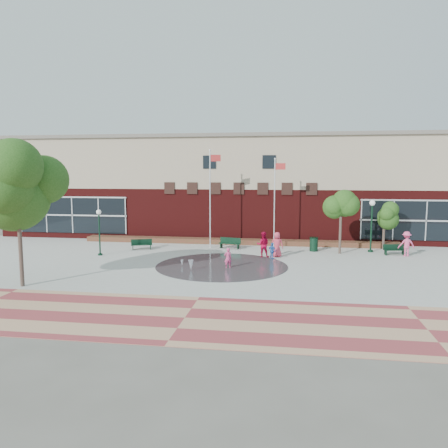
# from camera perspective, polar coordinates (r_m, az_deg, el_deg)

# --- Properties ---
(ground) EXTENTS (120.00, 120.00, 0.00)m
(ground) POSITION_cam_1_polar(r_m,az_deg,el_deg) (25.08, -1.36, -7.00)
(ground) COLOR #666056
(ground) RESTS_ON ground
(plaza_concrete) EXTENTS (46.00, 18.00, 0.01)m
(plaza_concrete) POSITION_cam_1_polar(r_m,az_deg,el_deg) (28.93, 0.00, -5.11)
(plaza_concrete) COLOR #A8A8A0
(plaza_concrete) RESTS_ON ground
(paver_band) EXTENTS (46.00, 6.00, 0.01)m
(paver_band) POSITION_cam_1_polar(r_m,az_deg,el_deg) (18.50, -5.14, -12.13)
(paver_band) COLOR #97383C
(paver_band) RESTS_ON ground
(splash_pad) EXTENTS (8.40, 8.40, 0.01)m
(splash_pad) POSITION_cam_1_polar(r_m,az_deg,el_deg) (27.97, -0.30, -5.53)
(splash_pad) COLOR #383A3D
(splash_pad) RESTS_ON ground
(library_building) EXTENTS (44.40, 10.40, 9.20)m
(library_building) POSITION_cam_1_polar(r_m,az_deg,el_deg) (41.70, 2.74, 5.00)
(library_building) COLOR #4D0F0F
(library_building) RESTS_ON ground
(flower_bed) EXTENTS (26.00, 1.20, 0.40)m
(flower_bed) POSITION_cam_1_polar(r_m,az_deg,el_deg) (36.34, 1.77, -2.64)
(flower_bed) COLOR maroon
(flower_bed) RESTS_ON ground
(flagpole_left) EXTENTS (0.89, 0.26, 7.71)m
(flagpole_left) POSITION_cam_1_polar(r_m,az_deg,el_deg) (34.10, -1.76, 3.99)
(flagpole_left) COLOR white
(flagpole_left) RESTS_ON ground
(flagpole_right) EXTENTS (0.87, 0.14, 7.04)m
(flagpole_right) POSITION_cam_1_polar(r_m,az_deg,el_deg) (33.76, 6.68, 3.30)
(flagpole_right) COLOR white
(flagpole_right) RESTS_ON ground
(lamp_left) EXTENTS (0.35, 0.35, 3.32)m
(lamp_left) POSITION_cam_1_polar(r_m,az_deg,el_deg) (32.41, -15.98, -0.39)
(lamp_left) COLOR black
(lamp_left) RESTS_ON ground
(lamp_right) EXTENTS (0.41, 0.41, 3.91)m
(lamp_right) POSITION_cam_1_polar(r_m,az_deg,el_deg) (34.18, 18.72, 0.50)
(lamp_right) COLOR black
(lamp_right) RESTS_ON ground
(bench_left) EXTENTS (1.66, 0.96, 0.80)m
(bench_left) POSITION_cam_1_polar(r_m,az_deg,el_deg) (34.29, -10.70, -2.90)
(bench_left) COLOR black
(bench_left) RESTS_ON ground
(bench_mid) EXTENTS (1.76, 0.83, 0.86)m
(bench_mid) POSITION_cam_1_polar(r_m,az_deg,el_deg) (34.16, 0.75, -2.79)
(bench_mid) COLOR black
(bench_mid) RESTS_ON ground
(bench_right) EXTENTS (1.60, 0.69, 0.78)m
(bench_right) POSITION_cam_1_polar(r_m,az_deg,el_deg) (33.88, 21.36, -3.39)
(bench_right) COLOR black
(bench_right) RESTS_ON ground
(trash_can) EXTENTS (0.66, 0.66, 1.08)m
(trash_can) POSITION_cam_1_polar(r_m,az_deg,el_deg) (33.69, 11.64, -2.59)
(trash_can) COLOR black
(trash_can) RESTS_ON ground
(tree_big_left) EXTENTS (4.87, 4.87, 7.78)m
(tree_big_left) POSITION_cam_1_polar(r_m,az_deg,el_deg) (24.81, -25.46, 5.16)
(tree_big_left) COLOR #41322A
(tree_big_left) RESTS_ON ground
(tree_mid) EXTENTS (2.68, 2.68, 4.52)m
(tree_mid) POSITION_cam_1_polar(r_m,az_deg,el_deg) (32.77, 15.03, 1.88)
(tree_mid) COLOR #41322A
(tree_mid) RESTS_ON ground
(tree_small_right) EXTENTS (2.17, 2.17, 3.70)m
(tree_small_right) POSITION_cam_1_polar(r_m,az_deg,el_deg) (35.79, 20.23, 1.15)
(tree_small_right) COLOR #41322A
(tree_small_right) RESTS_ON ground
(water_jet_a) EXTENTS (0.33, 0.33, 0.63)m
(water_jet_a) POSITION_cam_1_polar(r_m,az_deg,el_deg) (26.79, -4.33, -6.12)
(water_jet_a) COLOR white
(water_jet_a) RESTS_ON ground
(water_jet_b) EXTENTS (0.17, 0.17, 0.39)m
(water_jet_b) POSITION_cam_1_polar(r_m,az_deg,el_deg) (28.05, -5.51, -5.53)
(water_jet_b) COLOR white
(water_jet_b) RESTS_ON ground
(child_splash) EXTENTS (0.56, 0.47, 1.30)m
(child_splash) POSITION_cam_1_polar(r_m,az_deg,el_deg) (27.24, 0.51, -4.48)
(child_splash) COLOR #E3427D
(child_splash) RESTS_ON ground
(adult_red) EXTENTS (0.92, 0.73, 1.81)m
(adult_red) POSITION_cam_1_polar(r_m,az_deg,el_deg) (30.77, 5.12, -2.70)
(adult_red) COLOR #A9082E
(adult_red) RESTS_ON ground
(adult_pink) EXTENTS (0.89, 0.59, 1.78)m
(adult_pink) POSITION_cam_1_polar(r_m,az_deg,el_deg) (30.99, 6.93, -2.69)
(adult_pink) COLOR #DB3E57
(adult_pink) RESTS_ON ground
(child_blue) EXTENTS (0.70, 0.65, 1.15)m
(child_blue) POSITION_cam_1_polar(r_m,az_deg,el_deg) (30.28, 6.32, -3.51)
(child_blue) COLOR blue
(child_blue) RESTS_ON ground
(person_bench) EXTENTS (1.23, 0.80, 1.79)m
(person_bench) POSITION_cam_1_polar(r_m,az_deg,el_deg) (33.60, 22.73, -2.42)
(person_bench) COLOR #EF518A
(person_bench) RESTS_ON ground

